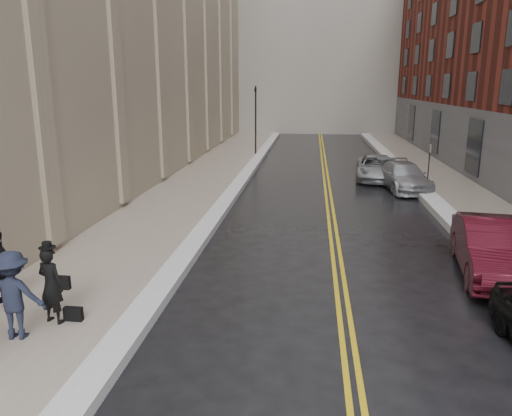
% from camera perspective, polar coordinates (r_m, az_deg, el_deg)
% --- Properties ---
extents(ground, '(160.00, 160.00, 0.00)m').
position_cam_1_polar(ground, '(9.28, -5.21, -21.15)').
color(ground, black).
rests_on(ground, ground).
extents(sidewalk_left, '(4.00, 64.00, 0.15)m').
position_cam_1_polar(sidewalk_left, '(24.77, -8.07, 1.59)').
color(sidewalk_left, gray).
rests_on(sidewalk_left, ground).
extents(sidewalk_right, '(3.00, 64.00, 0.15)m').
position_cam_1_polar(sidewalk_right, '(25.11, 23.32, 0.74)').
color(sidewalk_right, gray).
rests_on(sidewalk_right, ground).
extents(lane_stripe_a, '(0.12, 64.00, 0.01)m').
position_cam_1_polar(lane_stripe_a, '(24.03, 8.04, 1.03)').
color(lane_stripe_a, gold).
rests_on(lane_stripe_a, ground).
extents(lane_stripe_b, '(0.12, 64.00, 0.01)m').
position_cam_1_polar(lane_stripe_b, '(24.04, 8.62, 1.02)').
color(lane_stripe_b, gold).
rests_on(lane_stripe_b, ground).
extents(snow_ridge_left, '(0.70, 60.80, 0.26)m').
position_cam_1_polar(snow_ridge_left, '(24.29, -2.81, 1.60)').
color(snow_ridge_left, white).
rests_on(snow_ridge_left, ground).
extents(snow_ridge_right, '(0.85, 60.80, 0.30)m').
position_cam_1_polar(snow_ridge_right, '(24.61, 19.22, 1.04)').
color(snow_ridge_right, white).
rests_on(snow_ridge_right, ground).
extents(traffic_signal, '(0.18, 0.15, 5.20)m').
position_cam_1_polar(traffic_signal, '(37.72, -0.04, 10.57)').
color(traffic_signal, black).
rests_on(traffic_signal, ground).
extents(parking_sign_far, '(0.06, 0.35, 2.23)m').
position_cam_1_polar(parking_sign_far, '(28.41, 19.18, 5.17)').
color(parking_sign_far, black).
rests_on(parking_sign_far, ground).
extents(car_maroon, '(2.37, 5.08, 1.61)m').
position_cam_1_polar(car_maroon, '(15.68, 25.43, -4.19)').
color(car_maroon, '#3F0B15').
rests_on(car_maroon, ground).
extents(car_silver_near, '(2.56, 5.03, 1.40)m').
position_cam_1_polar(car_silver_near, '(26.85, 16.54, 3.47)').
color(car_silver_near, '#9E9FA5').
rests_on(car_silver_near, ground).
extents(car_silver_far, '(2.70, 5.13, 1.38)m').
position_cam_1_polar(car_silver_far, '(29.35, 13.65, 4.49)').
color(car_silver_far, '#999BA0').
rests_on(car_silver_far, ground).
extents(pedestrian_main, '(0.73, 0.58, 1.75)m').
position_cam_1_polar(pedestrian_main, '(11.99, -22.37, -8.17)').
color(pedestrian_main, black).
rests_on(pedestrian_main, sidewalk_left).
extents(pedestrian_b, '(1.28, 0.80, 1.89)m').
position_cam_1_polar(pedestrian_b, '(11.58, -25.91, -8.94)').
color(pedestrian_b, '#1B1F30').
rests_on(pedestrian_b, sidewalk_left).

